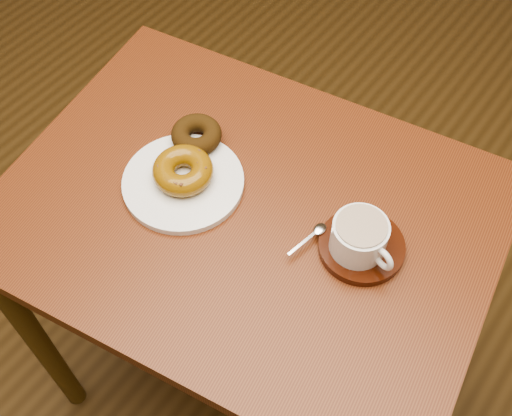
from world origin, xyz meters
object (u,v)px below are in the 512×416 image
Objects in this scene: donut_plate at (183,182)px; saucer at (361,246)px; coffee_cup at (360,237)px; cafe_table at (248,247)px.

donut_plate is 1.51× the size of saucer.
donut_plate is 0.33m from saucer.
coffee_cup is (0.32, 0.07, 0.04)m from donut_plate.
cafe_table is at bearing -153.19° from coffee_cup.
donut_plate is at bearing -153.03° from coffee_cup.
coffee_cup is (-0.00, -0.01, 0.04)m from saucer.
cafe_table is 0.25m from saucer.
coffee_cup reaches higher than donut_plate.
cafe_table is 6.58× the size of saucer.
coffee_cup is at bearing 2.18° from cafe_table.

